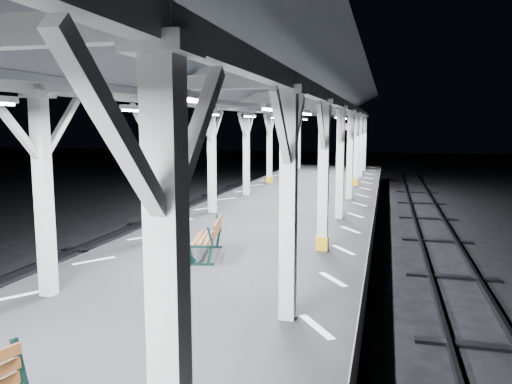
% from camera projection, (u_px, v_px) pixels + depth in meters
% --- Properties ---
extents(ground, '(120.00, 120.00, 0.00)m').
position_uv_depth(ground, '(206.00, 319.00, 9.78)').
color(ground, black).
rests_on(ground, ground).
extents(platform, '(6.00, 50.00, 1.00)m').
position_uv_depth(platform, '(206.00, 294.00, 9.71)').
color(platform, black).
rests_on(platform, ground).
extents(hazard_stripes_left, '(1.00, 48.00, 0.01)m').
position_uv_depth(hazard_stripes_left, '(94.00, 261.00, 10.26)').
color(hazard_stripes_left, silver).
rests_on(hazard_stripes_left, platform).
extents(hazard_stripes_right, '(1.00, 48.00, 0.01)m').
position_uv_depth(hazard_stripes_right, '(333.00, 279.00, 9.03)').
color(hazard_stripes_right, silver).
rests_on(hazard_stripes_right, platform).
extents(track_right, '(2.20, 60.00, 0.16)m').
position_uv_depth(track_right, '(482.00, 343.00, 8.51)').
color(track_right, '#2D2D33').
rests_on(track_right, ground).
extents(canopy, '(5.40, 49.00, 4.65)m').
position_uv_depth(canopy, '(203.00, 82.00, 9.14)').
color(canopy, beige).
rests_on(canopy, platform).
extents(bench_mid, '(0.83, 1.54, 0.79)m').
position_uv_depth(bench_mid, '(210.00, 237.00, 10.57)').
color(bench_mid, '#122F29').
rests_on(bench_mid, platform).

